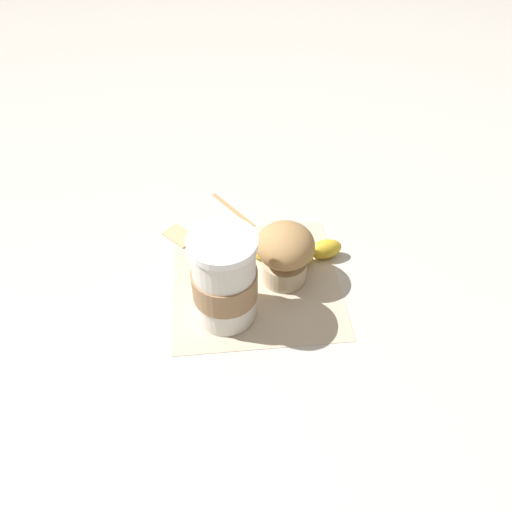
# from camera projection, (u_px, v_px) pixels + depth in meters

# --- Properties ---
(ground_plane) EXTENTS (3.00, 3.00, 0.00)m
(ground_plane) POSITION_uv_depth(u_px,v_px,m) (256.00, 281.00, 0.72)
(ground_plane) COLOR beige
(paper_napkin) EXTENTS (0.28, 0.28, 0.00)m
(paper_napkin) POSITION_uv_depth(u_px,v_px,m) (256.00, 281.00, 0.72)
(paper_napkin) COLOR beige
(paper_napkin) RESTS_ON ground_plane
(coffee_cup) EXTENTS (0.09, 0.09, 0.14)m
(coffee_cup) POSITION_uv_depth(u_px,v_px,m) (224.00, 280.00, 0.63)
(coffee_cup) COLOR silver
(coffee_cup) RESTS_ON paper_napkin
(muffin) EXTENTS (0.08, 0.08, 0.09)m
(muffin) POSITION_uv_depth(u_px,v_px,m) (285.00, 252.00, 0.69)
(muffin) COLOR beige
(muffin) RESTS_ON paper_napkin
(banana) EXTENTS (0.06, 0.15, 0.03)m
(banana) POSITION_uv_depth(u_px,v_px,m) (293.00, 252.00, 0.74)
(banana) COLOR gold
(banana) RESTS_ON paper_napkin
(sugar_packet) EXTENTS (0.06, 0.06, 0.01)m
(sugar_packet) POSITION_uv_depth(u_px,v_px,m) (180.00, 235.00, 0.78)
(sugar_packet) COLOR #E0B27F
(sugar_packet) RESTS_ON ground_plane
(wooden_stirrer) EXTENTS (0.08, 0.08, 0.00)m
(wooden_stirrer) POSITION_uv_depth(u_px,v_px,m) (233.00, 210.00, 0.83)
(wooden_stirrer) COLOR tan
(wooden_stirrer) RESTS_ON ground_plane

